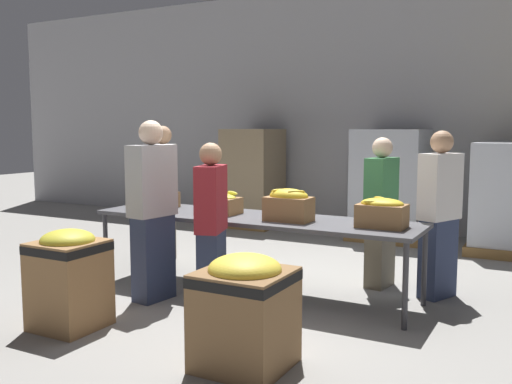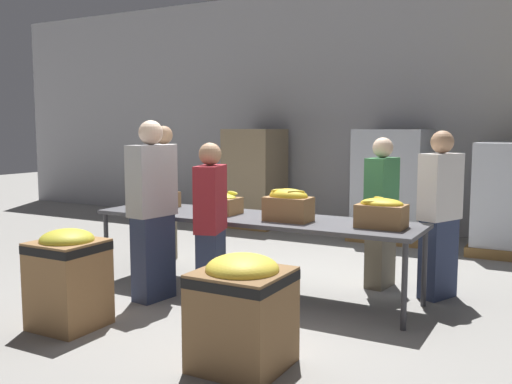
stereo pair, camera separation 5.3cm
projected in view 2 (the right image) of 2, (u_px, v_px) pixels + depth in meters
The scene contains 16 objects.
ground_plane at pixel (253, 292), 5.85m from camera, with size 30.00×30.00×0.00m, color gray.
wall_back at pixel (377, 108), 9.25m from camera, with size 16.00×0.08×4.00m.
sorting_table at pixel (253, 221), 5.77m from camera, with size 3.40×0.86×0.79m.
banana_box_0 at pixel (158, 198), 6.42m from camera, with size 0.43×0.31×0.24m.
banana_box_1 at pixel (220, 203), 5.95m from camera, with size 0.42×0.31×0.24m.
banana_box_2 at pixel (288, 205), 5.47m from camera, with size 0.44×0.27×0.31m.
banana_box_3 at pixel (381, 212), 5.11m from camera, with size 0.43×0.30×0.28m.
volunteer_0 at pixel (381, 213), 5.96m from camera, with size 0.27×0.45×1.58m.
volunteer_1 at pixel (211, 228), 5.22m from camera, with size 0.32×0.46×1.54m.
volunteer_2 at pixel (440, 216), 5.58m from camera, with size 0.38×0.49×1.65m.
volunteer_3 at pixel (152, 212), 5.51m from camera, with size 0.29×0.50×1.75m.
volunteer_4 at pixel (165, 195), 7.09m from camera, with size 0.39×0.51×1.70m.
donation_bin_0 at pixel (68, 275), 4.78m from camera, with size 0.53×0.53×0.84m.
donation_bin_1 at pixel (242, 308), 3.98m from camera, with size 0.61×0.61×0.81m.
pallet_stack_0 at pixel (393, 185), 8.59m from camera, with size 1.09×1.09×1.65m.
pallet_stack_1 at pixel (255, 178), 9.72m from camera, with size 0.92×0.92×1.66m.
Camera 2 is at (2.77, -4.98, 1.68)m, focal length 40.00 mm.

